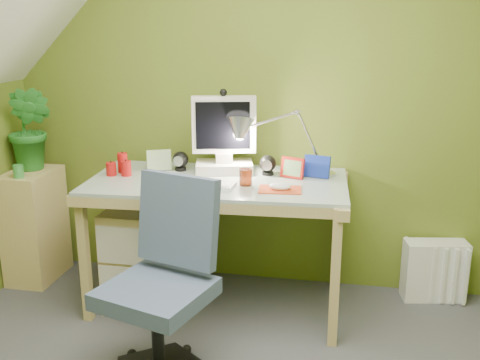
% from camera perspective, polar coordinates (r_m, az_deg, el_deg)
% --- Properties ---
extents(wall_back, '(3.20, 0.01, 2.40)m').
position_cam_1_polar(wall_back, '(3.54, 1.87, 8.09)').
color(wall_back, olive).
rests_on(wall_back, floor).
extents(desk, '(1.52, 0.81, 0.79)m').
position_cam_1_polar(desk, '(3.38, -2.22, -6.45)').
color(desk, tan).
rests_on(desk, floor).
extents(monitor, '(0.39, 0.28, 0.48)m').
position_cam_1_polar(monitor, '(3.36, -1.64, 4.84)').
color(monitor, silver).
rests_on(monitor, desk).
extents(speaker_left, '(0.11, 0.11, 0.12)m').
position_cam_1_polar(speaker_left, '(3.45, -6.07, 1.93)').
color(speaker_left, black).
rests_on(speaker_left, desk).
extents(speaker_right, '(0.10, 0.10, 0.12)m').
position_cam_1_polar(speaker_right, '(3.34, 2.85, 1.52)').
color(speaker_right, black).
rests_on(speaker_right, desk).
extents(keyboard, '(0.43, 0.17, 0.02)m').
position_cam_1_polar(keyboard, '(3.13, -4.30, -0.38)').
color(keyboard, white).
rests_on(keyboard, desk).
extents(mousepad, '(0.24, 0.18, 0.01)m').
position_cam_1_polar(mousepad, '(3.05, 4.07, -0.98)').
color(mousepad, '#C2431E').
rests_on(mousepad, desk).
extents(mouse, '(0.13, 0.09, 0.04)m').
position_cam_1_polar(mouse, '(3.05, 4.08, -0.66)').
color(mouse, white).
rests_on(mouse, mousepad).
extents(amber_tumbler, '(0.08, 0.08, 0.09)m').
position_cam_1_polar(amber_tumbler, '(3.12, 0.58, 0.30)').
color(amber_tumbler, '#9C3716').
rests_on(amber_tumbler, desk).
extents(candle_cluster, '(0.17, 0.15, 0.12)m').
position_cam_1_polar(candle_cluster, '(3.42, -12.09, 1.56)').
color(candle_cluster, '#B81211').
rests_on(candle_cluster, desk).
extents(photo_frame_red, '(0.14, 0.07, 0.12)m').
position_cam_1_polar(photo_frame_red, '(3.28, 5.34, 1.25)').
color(photo_frame_red, red).
rests_on(photo_frame_red, desk).
extents(photo_frame_blue, '(0.15, 0.06, 0.13)m').
position_cam_1_polar(photo_frame_blue, '(3.31, 7.83, 1.37)').
color(photo_frame_blue, '#162D9C').
rests_on(photo_frame_blue, desk).
extents(photo_frame_green, '(0.14, 0.08, 0.13)m').
position_cam_1_polar(photo_frame_green, '(3.47, -8.22, 2.01)').
color(photo_frame_green, '#A8C788').
rests_on(photo_frame_green, desk).
extents(desk_lamp, '(0.56, 0.31, 0.58)m').
position_cam_1_polar(desk_lamp, '(3.29, 6.07, 5.31)').
color(desk_lamp, silver).
rests_on(desk_lamp, desk).
extents(side_ledge, '(0.27, 0.42, 0.74)m').
position_cam_1_polar(side_ledge, '(3.98, -20.10, -4.34)').
color(side_ledge, tan).
rests_on(side_ledge, floor).
extents(potted_plant, '(0.34, 0.30, 0.54)m').
position_cam_1_polar(potted_plant, '(3.85, -20.50, 4.90)').
color(potted_plant, '#277528').
rests_on(potted_plant, side_ledge).
extents(green_cup, '(0.07, 0.07, 0.08)m').
position_cam_1_polar(green_cup, '(3.73, -21.59, 0.81)').
color(green_cup, green).
rests_on(green_cup, side_ledge).
extents(task_chair, '(0.65, 0.65, 0.94)m').
position_cam_1_polar(task_chair, '(2.68, -8.56, -11.06)').
color(task_chair, '#404F6A').
rests_on(task_chair, floor).
extents(radiator, '(0.40, 0.21, 0.38)m').
position_cam_1_polar(radiator, '(3.72, 19.14, -8.67)').
color(radiator, white).
rests_on(radiator, floor).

